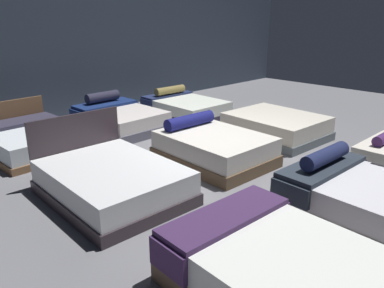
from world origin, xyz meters
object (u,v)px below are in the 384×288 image
at_px(bed_6, 30,140).
at_px(bed_7, 120,119).
at_px(bed_3, 112,181).
at_px(bed_4, 213,148).
at_px(bed_8, 185,106).
at_px(bed_1, 365,199).
at_px(bed_0, 282,273).
at_px(bed_5, 276,126).

height_order(bed_6, bed_7, bed_6).
xyz_separation_m(bed_3, bed_7, (2.11, 2.89, 0.00)).
xyz_separation_m(bed_4, bed_8, (2.06, 2.94, -0.06)).
distance_m(bed_1, bed_3, 3.57).
relative_size(bed_4, bed_6, 1.01).
bearing_deg(bed_8, bed_4, -123.79).
height_order(bed_0, bed_6, bed_6).
distance_m(bed_1, bed_4, 2.81).
height_order(bed_4, bed_6, bed_6).
bearing_deg(bed_1, bed_3, 128.20).
bearing_deg(bed_6, bed_4, -55.86).
bearing_deg(bed_5, bed_0, -143.03).
bearing_deg(bed_6, bed_0, -92.19).
height_order(bed_5, bed_6, bed_6).
distance_m(bed_3, bed_8, 5.10).
bearing_deg(bed_0, bed_6, 92.79).
xyz_separation_m(bed_7, bed_8, (2.11, -0.03, -0.05)).
xyz_separation_m(bed_1, bed_5, (2.15, 2.85, -0.02)).
distance_m(bed_4, bed_8, 3.60).
bearing_deg(bed_3, bed_8, 35.93).
relative_size(bed_4, bed_7, 1.00).
distance_m(bed_5, bed_6, 5.19).
xyz_separation_m(bed_3, bed_8, (4.22, 2.87, -0.04)).
bearing_deg(bed_4, bed_5, 3.09).
bearing_deg(bed_3, bed_4, -0.37).
distance_m(bed_6, bed_8, 4.25).
bearing_deg(bed_3, bed_1, -52.10).
bearing_deg(bed_6, bed_8, -2.61).
xyz_separation_m(bed_0, bed_6, (-0.02, 5.85, -0.03)).
height_order(bed_7, bed_8, bed_7).
height_order(bed_3, bed_5, bed_3).
height_order(bed_0, bed_1, bed_1).
xyz_separation_m(bed_4, bed_7, (-0.04, 2.97, -0.01)).
xyz_separation_m(bed_0, bed_7, (2.13, 5.85, -0.01)).
xyz_separation_m(bed_1, bed_6, (-2.15, 5.77, -0.03)).
distance_m(bed_3, bed_7, 3.58).
bearing_deg(bed_1, bed_0, -175.85).
height_order(bed_0, bed_3, bed_3).
relative_size(bed_6, bed_7, 0.98).
height_order(bed_4, bed_5, bed_4).
height_order(bed_3, bed_6, bed_3).
relative_size(bed_0, bed_6, 1.10).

